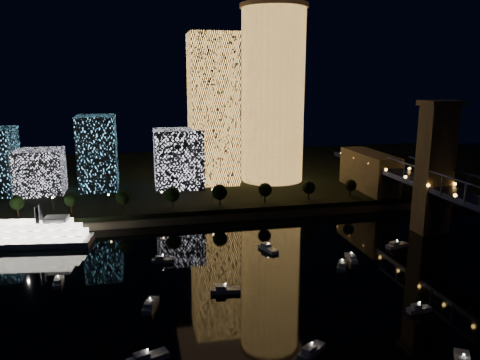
# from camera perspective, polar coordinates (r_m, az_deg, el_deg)

# --- Properties ---
(ground) EXTENTS (520.00, 520.00, 0.00)m
(ground) POSITION_cam_1_polar(r_m,az_deg,el_deg) (124.86, 9.49, -15.58)
(ground) COLOR black
(ground) RESTS_ON ground
(far_bank) EXTENTS (420.00, 160.00, 5.00)m
(far_bank) POSITION_cam_1_polar(r_m,az_deg,el_deg) (271.10, -3.00, 0.58)
(far_bank) COLOR black
(far_bank) RESTS_ON ground
(seawall) EXTENTS (420.00, 6.00, 3.00)m
(seawall) POSITION_cam_1_polar(r_m,az_deg,el_deg) (197.09, 0.70, -4.28)
(seawall) COLOR #6B5E4C
(seawall) RESTS_ON ground
(tower_cylindrical) EXTENTS (34.00, 34.00, 88.29)m
(tower_cylindrical) POSITION_cam_1_polar(r_m,az_deg,el_deg) (242.97, 4.01, 10.31)
(tower_cylindrical) COLOR #FFB451
(tower_cylindrical) RESTS_ON far_bank
(tower_rectangular) EXTENTS (23.33, 23.33, 74.22)m
(tower_rectangular) POSITION_cam_1_polar(r_m,az_deg,el_deg) (237.18, -3.29, 8.54)
(tower_rectangular) COLOR #FFB451
(tower_rectangular) RESTS_ON far_bank
(midrise_blocks) EXTENTS (108.54, 27.18, 35.34)m
(midrise_blocks) POSITION_cam_1_polar(r_m,az_deg,el_deg) (234.93, -19.18, 2.37)
(midrise_blocks) COLOR white
(midrise_blocks) RESTS_ON far_bank
(riverboat) EXTENTS (50.57, 16.59, 14.97)m
(riverboat) POSITION_cam_1_polar(r_m,az_deg,el_deg) (183.03, -25.50, -6.11)
(riverboat) COLOR silver
(riverboat) RESTS_ON ground
(motorboats) EXTENTS (127.87, 81.05, 2.78)m
(motorboats) POSITION_cam_1_polar(r_m,az_deg,el_deg) (130.90, 6.20, -13.68)
(motorboats) COLOR silver
(motorboats) RESTS_ON ground
(esplanade_trees) EXTENTS (165.25, 6.61, 8.80)m
(esplanade_trees) POSITION_cam_1_polar(r_m,az_deg,el_deg) (196.48, -7.21, -1.73)
(esplanade_trees) COLOR black
(esplanade_trees) RESTS_ON far_bank
(street_lamps) EXTENTS (132.70, 0.70, 5.65)m
(street_lamps) POSITION_cam_1_polar(r_m,az_deg,el_deg) (202.16, -9.51, -1.82)
(street_lamps) COLOR black
(street_lamps) RESTS_ON far_bank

